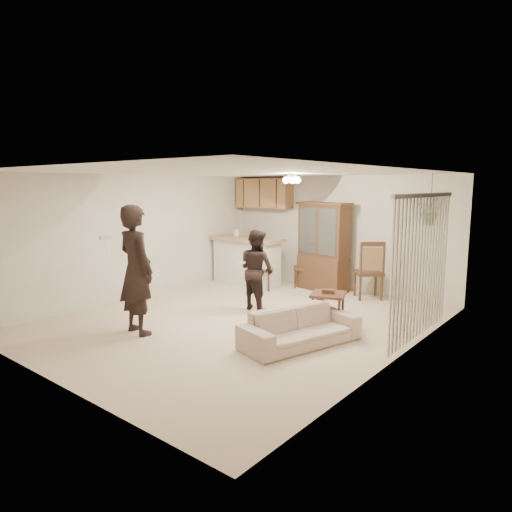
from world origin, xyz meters
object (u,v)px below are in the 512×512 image
Objects in this scene: adult at (136,277)px; chair_hutch_left at (303,275)px; sofa at (301,320)px; chair_bar at (262,277)px; child at (257,273)px; chair_hutch_right at (368,282)px; china_hutch at (323,247)px; side_table at (328,310)px.

adult reaches higher than chair_hutch_left.
chair_bar is (-2.64, 2.48, -0.09)m from sofa.
chair_hutch_right is (1.25, 2.08, -0.34)m from child.
adult is 4.73m from chair_hutch_right.
chair_hutch_right reaches higher than chair_bar.
sofa is at bearing -146.54° from adult.
child is at bearing -85.59° from china_hutch.
sofa is 1.88× the size of chair_bar.
china_hutch is at bearing -44.24° from chair_hutch_right.
china_hutch is at bearing 56.89° from chair_hutch_left.
chair_hutch_left is 0.82× the size of chair_hutch_right.
china_hutch is at bearing -92.32° from adult.
chair_hutch_right is at bearing 24.74° from sofa.
chair_bar is at bearing -45.77° from child.
chair_hutch_left is at bearing 29.69° from chair_bar.
china_hutch reaches higher than chair_hutch_right.
sofa is 2.60m from adult.
adult is at bearing 26.65° from chair_hutch_right.
sofa is 2.06m from child.
china_hutch reaches higher than child.
chair_hutch_right reaches higher than side_table.
chair_bar is (-1.07, -0.78, -0.67)m from china_hutch.
chair_bar is at bearing 63.47° from sofa.
chair_bar is 0.97m from chair_hutch_left.
chair_bar is at bearing 149.03° from side_table.
chair_hutch_right reaches higher than chair_hutch_left.
adult reaches higher than chair_bar.
child reaches higher than chair_hutch_left.
adult is 2.67× the size of side_table.
china_hutch is 1.96× the size of chair_hutch_left.
side_table is (1.61, -0.16, -0.38)m from child.
child is 1.13× the size of chair_hutch_right.
sofa is 2.78× the size of side_table.
chair_hutch_right is (1.81, 4.34, -0.56)m from adult.
sofa reaches higher than side_table.
side_table is 0.56× the size of chair_hutch_right.
child is (-1.71, 1.11, 0.31)m from sofa.
sofa is 3.87m from chair_hutch_left.
adult is 4.46m from china_hutch.
china_hutch is 1.62× the size of chair_hutch_right.
chair_bar is at bearing -67.88° from chair_hutch_left.
sofa is 1.39× the size of child.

